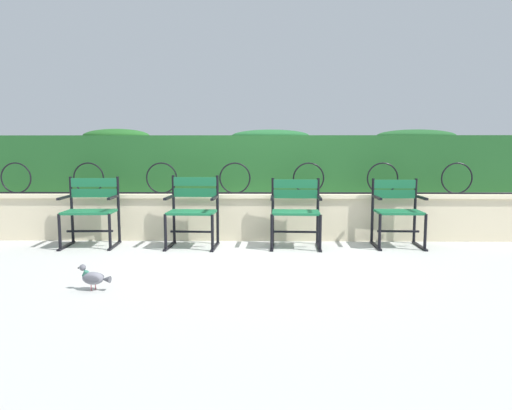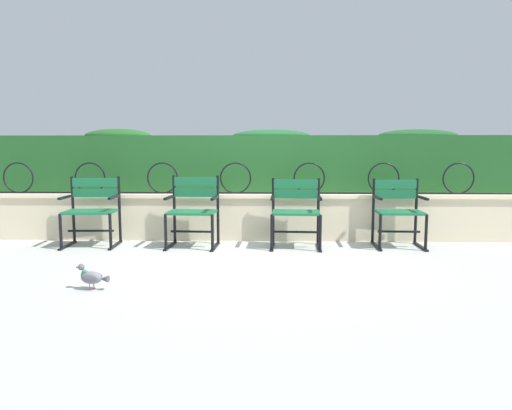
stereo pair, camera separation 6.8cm
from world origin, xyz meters
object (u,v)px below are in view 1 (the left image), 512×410
object	(u,v)px
park_chair_centre_right	(296,210)
park_chair_leftmost	(91,209)
pigeon_near_chairs	(93,278)
park_chair_centre_left	(193,209)
park_chair_rightmost	(397,210)

from	to	relation	value
park_chair_centre_right	park_chair_leftmost	bearing A→B (deg)	179.67
pigeon_near_chairs	park_chair_leftmost	bearing A→B (deg)	110.71
park_chair_leftmost	park_chair_centre_right	bearing A→B (deg)	-0.33
park_chair_centre_left	park_chair_leftmost	bearing A→B (deg)	179.01
park_chair_centre_left	park_chair_rightmost	distance (m)	2.56
park_chair_centre_right	park_chair_rightmost	world-z (taller)	park_chair_centre_right
park_chair_leftmost	park_chair_centre_right	size ratio (longest dim) A/B	1.02
park_chair_leftmost	pigeon_near_chairs	size ratio (longest dim) A/B	2.98
park_chair_leftmost	park_chair_centre_left	bearing A→B (deg)	-0.99
park_chair_centre_right	pigeon_near_chairs	xyz separation A→B (m)	(-1.86, -1.86, -0.35)
park_chair_centre_left	park_chair_centre_right	xyz separation A→B (m)	(1.28, 0.01, -0.01)
park_chair_rightmost	park_chair_centre_left	bearing A→B (deg)	-178.57
park_chair_rightmost	park_chair_centre_right	bearing A→B (deg)	-177.46
park_chair_centre_left	pigeon_near_chairs	size ratio (longest dim) A/B	3.04
park_chair_rightmost	pigeon_near_chairs	xyz separation A→B (m)	(-3.14, -1.92, -0.35)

